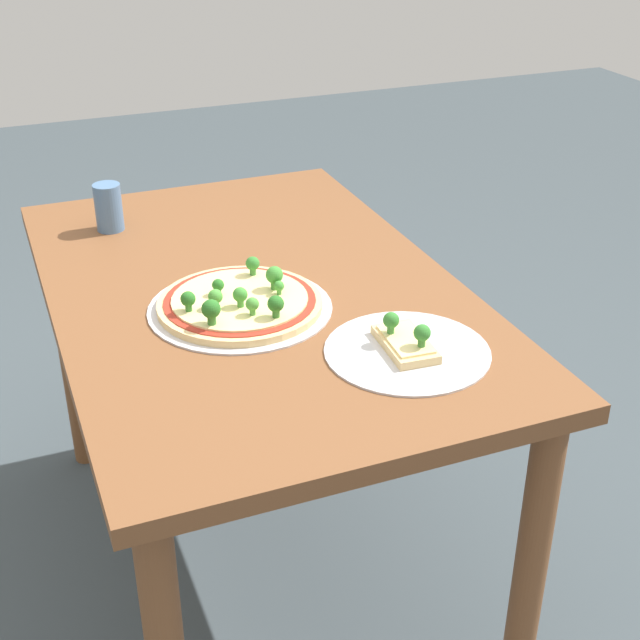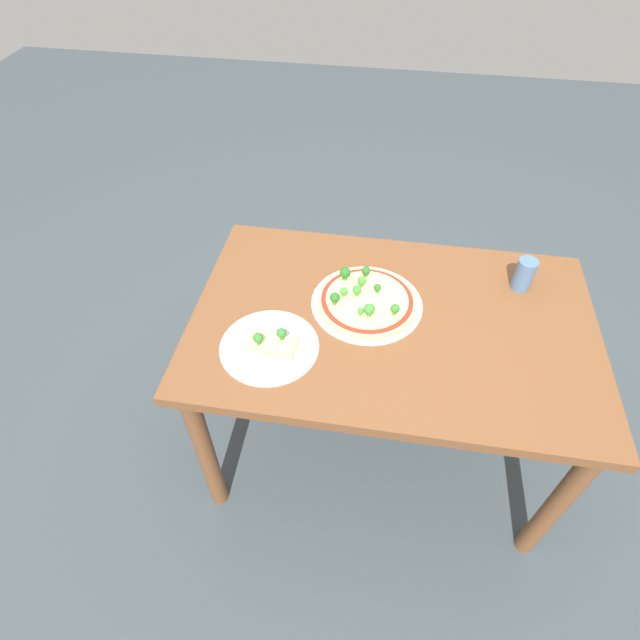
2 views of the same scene
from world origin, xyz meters
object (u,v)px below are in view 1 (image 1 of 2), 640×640
Objects in this scene: drinking_cup at (109,207)px; pizza_tray_slice at (407,346)px; pizza_tray_whole at (240,303)px; dining_table at (255,328)px.

pizza_tray_slice is at bearing -152.90° from drinking_cup.
drinking_cup is (0.49, 0.16, 0.04)m from pizza_tray_whole.
pizza_tray_slice is 0.84m from drinking_cup.
dining_table is at bearing 25.74° from pizza_tray_slice.
pizza_tray_whole reaches higher than dining_table.
pizza_tray_whole is 1.21× the size of pizza_tray_slice.
drinking_cup is at bearing 17.97° from pizza_tray_whole.
drinking_cup is at bearing 27.10° from pizza_tray_slice.
dining_table is at bearing -31.49° from pizza_tray_whole.
drinking_cup is at bearing 28.26° from dining_table.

